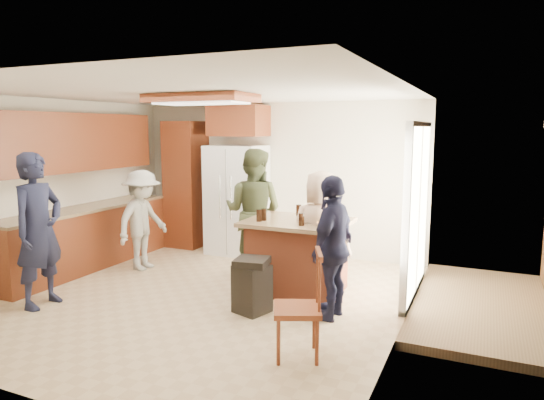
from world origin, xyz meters
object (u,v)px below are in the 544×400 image
at_px(kitchen_island, 297,255).
at_px(person_counter, 142,220).
at_px(person_behind_left, 254,211).
at_px(person_side_right, 333,247).
at_px(person_front_left, 39,230).
at_px(refrigerator, 237,200).
at_px(person_behind_right, 320,234).
at_px(trash_bin, 252,285).
at_px(spindle_chair, 299,309).

bearing_deg(kitchen_island, person_counter, 179.95).
bearing_deg(person_behind_left, person_counter, 13.23).
bearing_deg(person_behind_left, kitchen_island, 145.40).
distance_m(person_side_right, kitchen_island, 0.98).
xyz_separation_m(person_front_left, person_counter, (0.12, 1.70, -0.17)).
bearing_deg(refrigerator, person_side_right, -42.19).
xyz_separation_m(person_behind_right, trash_bin, (-0.52, -0.86, -0.47)).
bearing_deg(spindle_chair, trash_bin, 137.66).
height_order(person_front_left, spindle_chair, person_front_left).
bearing_deg(person_behind_right, spindle_chair, 95.24).
distance_m(person_behind_right, spindle_chair, 1.73).
relative_size(trash_bin, spindle_chair, 0.63).
relative_size(person_front_left, person_side_right, 1.14).
bearing_deg(person_side_right, person_behind_left, -121.26).
xyz_separation_m(kitchen_island, trash_bin, (-0.21, -0.89, -0.16)).
relative_size(refrigerator, trash_bin, 2.86).
bearing_deg(person_behind_right, person_side_right, 112.34).
xyz_separation_m(person_side_right, spindle_chair, (0.01, -1.04, -0.34)).
distance_m(person_side_right, spindle_chair, 1.09).
relative_size(person_behind_left, person_behind_right, 1.14).
distance_m(person_behind_right, person_side_right, 0.72).
xyz_separation_m(person_front_left, trash_bin, (2.36, 0.81, -0.59)).
distance_m(person_front_left, spindle_chair, 3.27).
relative_size(person_behind_right, refrigerator, 0.87).
xyz_separation_m(person_behind_left, person_behind_right, (1.18, -0.53, -0.11)).
relative_size(person_counter, trash_bin, 2.34).
distance_m(person_front_left, kitchen_island, 3.11).
bearing_deg(trash_bin, person_front_left, -161.07).
bearing_deg(person_behind_left, refrigerator, -54.89).
bearing_deg(refrigerator, spindle_chair, -53.54).
bearing_deg(spindle_chair, kitchen_island, 111.65).
distance_m(kitchen_island, spindle_chair, 1.82).
bearing_deg(person_front_left, person_behind_right, -62.89).
height_order(person_behind_left, person_behind_right, person_behind_left).
xyz_separation_m(person_behind_right, person_counter, (-2.76, 0.03, -0.05)).
xyz_separation_m(refrigerator, kitchen_island, (1.63, -1.42, -0.43)).
distance_m(refrigerator, spindle_chair, 3.90).
bearing_deg(kitchen_island, spindle_chair, -68.35).
distance_m(person_behind_right, refrigerator, 2.43).
relative_size(person_behind_left, kitchen_island, 1.41).
height_order(refrigerator, trash_bin, refrigerator).
xyz_separation_m(person_behind_right, kitchen_island, (-0.31, 0.03, -0.31)).
height_order(kitchen_island, spindle_chair, spindle_chair).
bearing_deg(kitchen_island, person_behind_right, -5.11).
bearing_deg(person_front_left, person_side_right, -75.09).
bearing_deg(person_counter, trash_bin, -109.36).
distance_m(person_front_left, person_counter, 1.71).
height_order(person_front_left, refrigerator, person_front_left).
height_order(person_counter, trash_bin, person_counter).
height_order(person_counter, refrigerator, refrigerator).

